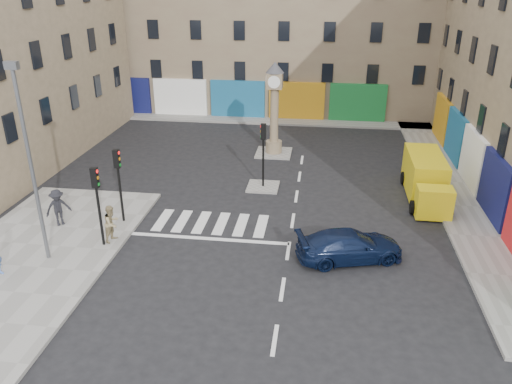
% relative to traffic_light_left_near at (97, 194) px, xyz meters
% --- Properties ---
extents(ground, '(120.00, 120.00, 0.00)m').
position_rel_traffic_light_left_near_xyz_m(ground, '(8.30, -0.20, -2.62)').
color(ground, black).
rests_on(ground, ground).
extents(sidewalk_left, '(7.00, 16.00, 0.15)m').
position_rel_traffic_light_left_near_xyz_m(sidewalk_left, '(-2.70, -2.20, -2.55)').
color(sidewalk_left, gray).
rests_on(sidewalk_left, ground).
extents(sidewalk_right, '(2.60, 30.00, 0.15)m').
position_rel_traffic_light_left_near_xyz_m(sidewalk_right, '(17.00, 9.80, -2.55)').
color(sidewalk_right, gray).
rests_on(sidewalk_right, ground).
extents(sidewalk_far, '(32.00, 2.40, 0.15)m').
position_rel_traffic_light_left_near_xyz_m(sidewalk_far, '(4.30, 22.00, -2.55)').
color(sidewalk_far, gray).
rests_on(sidewalk_far, ground).
extents(island_near, '(1.80, 1.80, 0.12)m').
position_rel_traffic_light_left_near_xyz_m(island_near, '(6.30, 7.80, -2.56)').
color(island_near, gray).
rests_on(island_near, ground).
extents(island_far, '(2.40, 2.40, 0.12)m').
position_rel_traffic_light_left_near_xyz_m(island_far, '(6.30, 13.80, -2.56)').
color(island_far, gray).
rests_on(island_far, ground).
extents(building_far, '(32.00, 10.00, 17.00)m').
position_rel_traffic_light_left_near_xyz_m(building_far, '(4.30, 27.80, 5.88)').
color(building_far, '#827357').
rests_on(building_far, ground).
extents(building_left, '(8.00, 20.00, 15.00)m').
position_rel_traffic_light_left_near_xyz_m(building_left, '(-10.70, 11.80, 4.88)').
color(building_left, '#907B5E').
rests_on(building_left, ground).
extents(traffic_light_left_near, '(0.28, 0.22, 3.70)m').
position_rel_traffic_light_left_near_xyz_m(traffic_light_left_near, '(0.00, 0.00, 0.00)').
color(traffic_light_left_near, black).
rests_on(traffic_light_left_near, sidewalk_left).
extents(traffic_light_left_far, '(0.28, 0.22, 3.70)m').
position_rel_traffic_light_left_near_xyz_m(traffic_light_left_far, '(0.00, 2.40, 0.00)').
color(traffic_light_left_far, black).
rests_on(traffic_light_left_far, sidewalk_left).
extents(traffic_light_island, '(0.28, 0.22, 3.70)m').
position_rel_traffic_light_left_near_xyz_m(traffic_light_island, '(6.30, 7.80, -0.03)').
color(traffic_light_island, black).
rests_on(traffic_light_island, island_near).
extents(lamp_post, '(0.50, 0.25, 8.30)m').
position_rel_traffic_light_left_near_xyz_m(lamp_post, '(-1.90, -1.40, 2.17)').
color(lamp_post, '#595B60').
rests_on(lamp_post, sidewalk_left).
extents(clock_pillar, '(1.20, 1.20, 6.10)m').
position_rel_traffic_light_left_near_xyz_m(clock_pillar, '(6.30, 13.80, 0.93)').
color(clock_pillar, '#907B5E').
rests_on(clock_pillar, island_far).
extents(navy_sedan, '(4.93, 3.12, 1.33)m').
position_rel_traffic_light_left_near_xyz_m(navy_sedan, '(10.95, 0.45, -1.96)').
color(navy_sedan, black).
rests_on(navy_sedan, ground).
extents(yellow_van, '(2.14, 6.11, 2.21)m').
position_rel_traffic_light_left_near_xyz_m(yellow_van, '(15.30, 7.74, -1.52)').
color(yellow_van, yellow).
rests_on(yellow_van, ground).
extents(pedestrian_tan, '(0.85, 0.98, 1.74)m').
position_rel_traffic_light_left_near_xyz_m(pedestrian_tan, '(0.30, 0.43, -1.60)').
color(pedestrian_tan, '#96845C').
rests_on(pedestrian_tan, sidewalk_left).
extents(pedestrian_dark, '(1.33, 1.31, 1.84)m').
position_rel_traffic_light_left_near_xyz_m(pedestrian_dark, '(-2.88, 1.57, -1.55)').
color(pedestrian_dark, black).
rests_on(pedestrian_dark, sidewalk_left).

